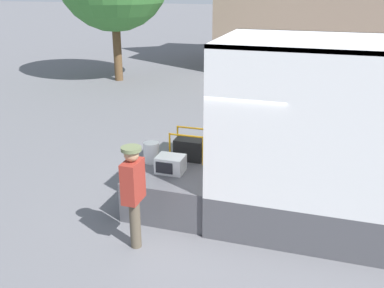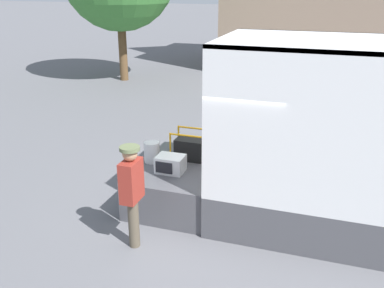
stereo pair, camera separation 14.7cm
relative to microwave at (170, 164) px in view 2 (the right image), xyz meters
name	(u,v)px [view 2 (the right image)]	position (x,y,z in m)	size (l,w,h in m)	color
ground_plane	(219,206)	(0.87, 0.35, -0.92)	(160.00, 160.00, 0.00)	slate
tailgate_deck	(181,183)	(0.08, 0.35, -0.54)	(1.59, 2.26, 0.76)	#4C4C51
microwave	(170,164)	(0.00, 0.00, 0.00)	(0.51, 0.42, 0.32)	white
portable_generator	(191,148)	(0.17, 0.73, 0.06)	(0.72, 0.51, 0.59)	black
orange_bucket	(152,152)	(-0.52, 0.33, 0.05)	(0.31, 0.31, 0.41)	silver
worker_person	(132,187)	(-0.11, -1.40, 0.17)	(0.32, 0.44, 1.77)	brown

